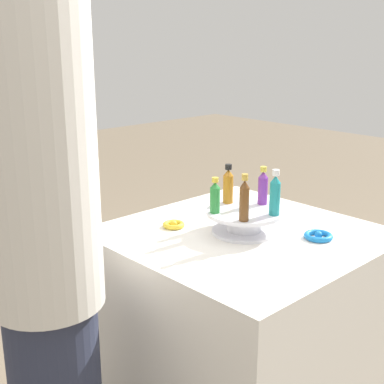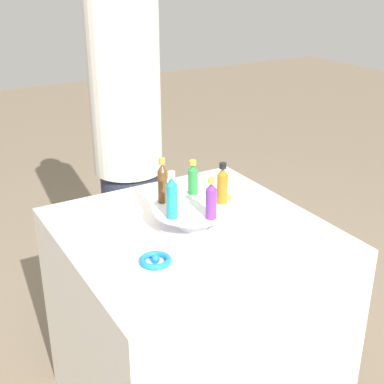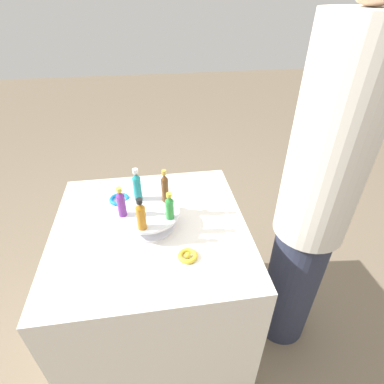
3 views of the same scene
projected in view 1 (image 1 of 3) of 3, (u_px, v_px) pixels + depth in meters
party_table at (241, 334)px, 1.93m from camera, size 0.83×0.83×0.78m
display_stand at (244, 220)px, 1.81m from camera, size 0.26×0.26×0.08m
bottle_teal at (275, 194)px, 1.74m from camera, size 0.04×0.04×0.15m
bottle_purple at (263, 187)px, 1.85m from camera, size 0.03×0.03×0.13m
bottle_amber at (228, 185)px, 1.87m from camera, size 0.04×0.04×0.14m
bottle_green at (215, 197)px, 1.76m from camera, size 0.03×0.03×0.12m
bottle_brown at (244, 200)px, 1.68m from camera, size 0.03×0.03×0.15m
ribbon_bow_blue at (318, 236)px, 1.76m from camera, size 0.10×0.10×0.03m
ribbon_bow_gold at (174, 225)px, 1.87m from camera, size 0.08×0.08×0.02m
person_figure at (45, 250)px, 1.39m from camera, size 0.30×0.30×1.77m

